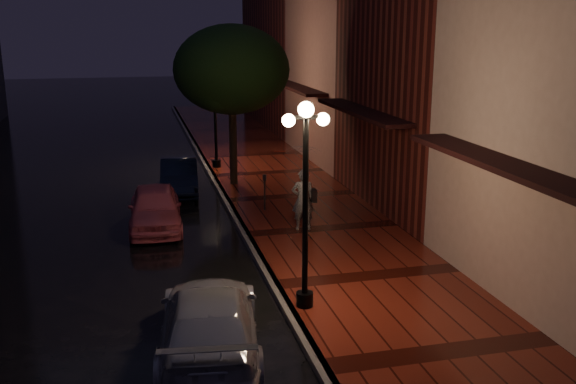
{
  "coord_description": "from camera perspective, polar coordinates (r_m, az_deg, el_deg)",
  "views": [
    {
      "loc": [
        -2.96,
        -17.06,
        5.92
      ],
      "look_at": [
        1.13,
        -0.34,
        1.4
      ],
      "focal_mm": 40.0,
      "sensor_mm": 36.0,
      "label": 1
    }
  ],
  "objects": [
    {
      "name": "ground",
      "position": [
        18.3,
        -3.7,
        -4.2
      ],
      "size": [
        120.0,
        120.0,
        0.0
      ],
      "primitive_type": "plane",
      "color": "black",
      "rests_on": "ground"
    },
    {
      "name": "sidewalk",
      "position": [
        18.77,
        3.09,
        -3.45
      ],
      "size": [
        4.5,
        60.0,
        0.15
      ],
      "primitive_type": "cube",
      "color": "#4D160D",
      "rests_on": "ground"
    },
    {
      "name": "curb",
      "position": [
        18.27,
        -3.7,
        -3.97
      ],
      "size": [
        0.25,
        60.0,
        0.15
      ],
      "primitive_type": "cube",
      "color": "#595451",
      "rests_on": "ground"
    },
    {
      "name": "storefront_mid",
      "position": [
        21.51,
        14.23,
        13.16
      ],
      "size": [
        5.0,
        8.0,
        11.0
      ],
      "primitive_type": "cube",
      "color": "#511914",
      "rests_on": "ground"
    },
    {
      "name": "storefront_far",
      "position": [
        28.87,
        6.59,
        11.8
      ],
      "size": [
        5.0,
        8.0,
        9.0
      ],
      "primitive_type": "cube",
      "color": "#8C5951",
      "rests_on": "ground"
    },
    {
      "name": "storefront_extra",
      "position": [
        38.38,
        1.33,
        13.33
      ],
      "size": [
        5.0,
        12.0,
        10.0
      ],
      "primitive_type": "cube",
      "color": "#511914",
      "rests_on": "ground"
    },
    {
      "name": "streetlamp_near",
      "position": [
        12.94,
        1.56,
        -0.15
      ],
      "size": [
        0.96,
        0.36,
        4.31
      ],
      "color": "black",
      "rests_on": "sidewalk"
    },
    {
      "name": "streetlamp_far",
      "position": [
        26.48,
        -6.51,
        7.41
      ],
      "size": [
        0.96,
        0.36,
        4.31
      ],
      "color": "black",
      "rests_on": "sidewalk"
    },
    {
      "name": "street_tree",
      "position": [
        23.38,
        -5.02,
        10.55
      ],
      "size": [
        4.16,
        4.16,
        5.8
      ],
      "color": "black",
      "rests_on": "sidewalk"
    },
    {
      "name": "pink_car",
      "position": [
        19.43,
        -11.74,
        -1.36
      ],
      "size": [
        1.65,
        3.81,
        1.28
      ],
      "primitive_type": "imported",
      "rotation": [
        0.0,
        0.0,
        -0.04
      ],
      "color": "#C35060",
      "rests_on": "ground"
    },
    {
      "name": "navy_car",
      "position": [
        23.39,
        -9.64,
        1.39
      ],
      "size": [
        1.58,
        3.8,
        1.22
      ],
      "primitive_type": "imported",
      "rotation": [
        0.0,
        0.0,
        -0.08
      ],
      "color": "black",
      "rests_on": "ground"
    },
    {
      "name": "silver_car",
      "position": [
        12.05,
        -7.0,
        -11.37
      ],
      "size": [
        2.36,
        4.63,
        1.29
      ],
      "primitive_type": "imported",
      "rotation": [
        0.0,
        0.0,
        3.01
      ],
      "color": "#AAA8B0",
      "rests_on": "ground"
    },
    {
      "name": "woman_with_umbrella",
      "position": [
        18.2,
        1.35,
        1.61
      ],
      "size": [
        1.03,
        1.05,
        2.49
      ],
      "rotation": [
        0.0,
        0.0,
        2.97
      ],
      "color": "silver",
      "rests_on": "sidewalk"
    },
    {
      "name": "parking_meter",
      "position": [
        20.36,
        -2.09,
        0.31
      ],
      "size": [
        0.13,
        0.12,
        1.17
      ],
      "rotation": [
        0.0,
        0.0,
        -0.42
      ],
      "color": "black",
      "rests_on": "sidewalk"
    }
  ]
}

